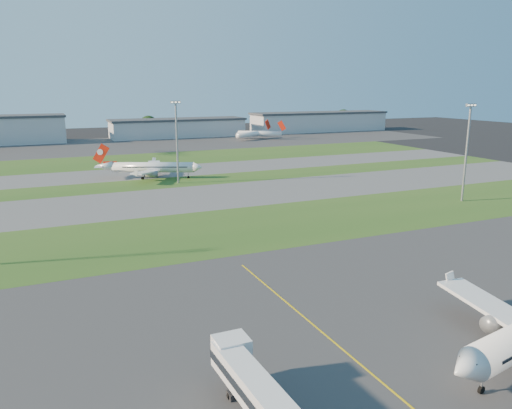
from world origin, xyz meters
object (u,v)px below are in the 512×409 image
airliner_taxiing (152,168)px  mini_jet_far (260,134)px  light_mast_centre (177,137)px  mini_jet_near (253,134)px  light_mast_east (467,146)px

airliner_taxiing → mini_jet_far: size_ratio=1.28×
airliner_taxiing → light_mast_centre: (5.65, -11.84, 11.13)m
airliner_taxiing → mini_jet_near: bearing=-104.6°
mini_jet_far → light_mast_east: 172.16m
light_mast_centre → light_mast_east: 84.29m
light_mast_centre → light_mast_east: size_ratio=1.00×
mini_jet_far → light_mast_centre: size_ratio=0.95×
mini_jet_far → light_mast_east: (-17.57, -170.88, 11.53)m
light_mast_east → mini_jet_far: bearing=84.1°
airliner_taxiing → light_mast_centre: bearing=139.5°
mini_jet_far → mini_jet_near: bearing=-134.6°
mini_jet_far → light_mast_centre: light_mast_centre is taller
mini_jet_near → light_mast_centre: (-75.92, -114.01, 11.53)m
airliner_taxiing → mini_jet_far: airliner_taxiing is taller
airliner_taxiing → mini_jet_near: 130.75m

